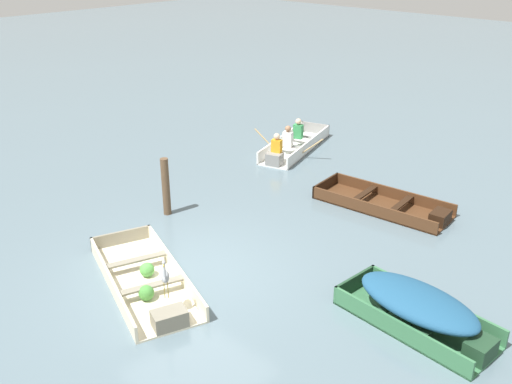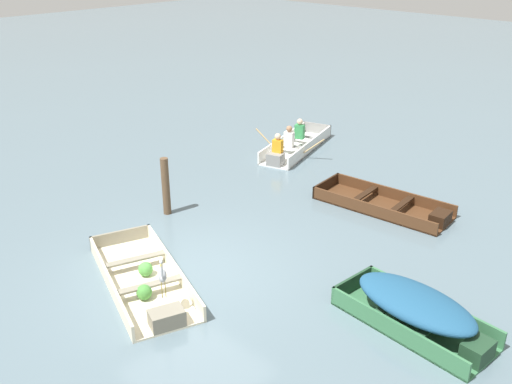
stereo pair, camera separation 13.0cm
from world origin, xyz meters
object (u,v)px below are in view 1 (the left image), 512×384
at_px(rowboat_white_with_crew, 292,145).
at_px(heron_on_dinghy, 165,275).
at_px(dinghy_cream_foreground, 146,283).
at_px(skiff_dark_varnish_near_moored, 387,205).
at_px(skiff_green_mid_moored, 419,307).
at_px(mooring_post, 166,187).

bearing_deg(rowboat_white_with_crew, heron_on_dinghy, -64.86).
relative_size(dinghy_cream_foreground, skiff_dark_varnish_near_moored, 1.07).
relative_size(skiff_green_mid_moored, mooring_post, 1.97).
height_order(dinghy_cream_foreground, skiff_dark_varnish_near_moored, dinghy_cream_foreground).
xyz_separation_m(dinghy_cream_foreground, skiff_green_mid_moored, (4.25, 2.40, 0.27)).
height_order(heron_on_dinghy, mooring_post, mooring_post).
distance_m(dinghy_cream_foreground, rowboat_white_with_crew, 7.96).
bearing_deg(heron_on_dinghy, skiff_green_mid_moored, 38.75).
bearing_deg(mooring_post, skiff_dark_varnish_near_moored, 45.82).
bearing_deg(dinghy_cream_foreground, rowboat_white_with_crew, 109.81).
xyz_separation_m(dinghy_cream_foreground, skiff_dark_varnish_near_moored, (1.50, 6.00, -0.01)).
bearing_deg(dinghy_cream_foreground, skiff_dark_varnish_near_moored, 75.93).
xyz_separation_m(skiff_dark_varnish_near_moored, mooring_post, (-3.66, -3.77, 0.60)).
distance_m(dinghy_cream_foreground, heron_on_dinghy, 1.19).
xyz_separation_m(skiff_dark_varnish_near_moored, heron_on_dinghy, (-0.57, -6.26, 0.69)).
relative_size(skiff_dark_varnish_near_moored, mooring_post, 2.39).
bearing_deg(rowboat_white_with_crew, skiff_green_mid_moored, -36.24).
height_order(rowboat_white_with_crew, heron_on_dinghy, heron_on_dinghy).
height_order(skiff_dark_varnish_near_moored, rowboat_white_with_crew, rowboat_white_with_crew).
bearing_deg(skiff_green_mid_moored, mooring_post, -178.52).
distance_m(skiff_green_mid_moored, heron_on_dinghy, 4.26).
relative_size(heron_on_dinghy, mooring_post, 0.60).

